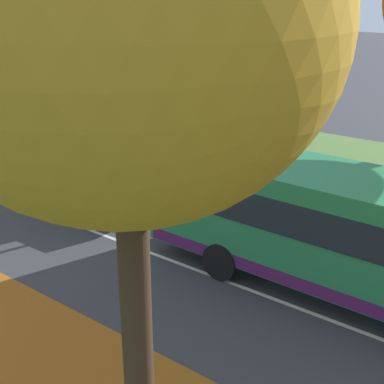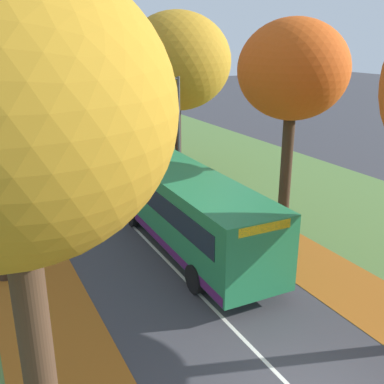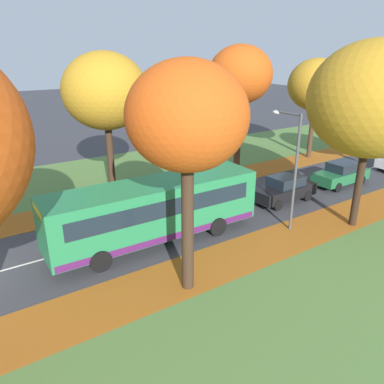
# 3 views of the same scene
# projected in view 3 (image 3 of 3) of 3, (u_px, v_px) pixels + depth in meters

# --- Properties ---
(grass_verge_left) EXTENTS (12.00, 90.00, 0.01)m
(grass_verge_left) POSITION_uv_depth(u_px,v_px,m) (213.00, 159.00, 32.30)
(grass_verge_left) COLOR #517538
(grass_verge_left) RESTS_ON ground
(leaf_litter_left) EXTENTS (2.80, 60.00, 0.00)m
(leaf_litter_left) POSITION_uv_depth(u_px,v_px,m) (182.00, 187.00, 25.62)
(leaf_litter_left) COLOR #9E5619
(leaf_litter_left) RESTS_ON grass_verge_left
(leaf_litter_right) EXTENTS (2.80, 60.00, 0.00)m
(leaf_litter_right) POSITION_uv_depth(u_px,v_px,m) (281.00, 240.00, 18.45)
(leaf_litter_right) COLOR #9E5619
(leaf_litter_right) RESTS_ON grass_verge_right
(road_centre_line) EXTENTS (0.12, 80.00, 0.01)m
(road_centre_line) POSITION_uv_depth(u_px,v_px,m) (294.00, 189.00, 25.14)
(road_centre_line) COLOR silver
(road_centre_line) RESTS_ON ground
(tree_left_near) EXTENTS (4.95, 4.95, 8.78)m
(tree_left_near) POSITION_uv_depth(u_px,v_px,m) (105.00, 92.00, 21.59)
(tree_left_near) COLOR #382619
(tree_left_near) RESTS_ON ground
(tree_left_mid) EXTENTS (4.52, 4.52, 9.20)m
(tree_left_mid) POSITION_uv_depth(u_px,v_px,m) (240.00, 75.00, 26.33)
(tree_left_mid) COLOR #422D1E
(tree_left_mid) RESTS_ON ground
(tree_left_far) EXTENTS (4.66, 4.66, 8.23)m
(tree_left_far) POSITION_uv_depth(u_px,v_px,m) (316.00, 85.00, 30.62)
(tree_left_far) COLOR #422D1E
(tree_left_far) RESTS_ON ground
(tree_right_near) EXTENTS (4.18, 4.18, 8.58)m
(tree_right_near) POSITION_uv_depth(u_px,v_px,m) (187.00, 118.00, 12.46)
(tree_right_near) COLOR #382619
(tree_right_near) RESTS_ON ground
(tree_right_mid) EXTENTS (6.16, 6.16, 9.33)m
(tree_right_mid) POSITION_uv_depth(u_px,v_px,m) (373.00, 100.00, 17.75)
(tree_right_mid) COLOR black
(tree_right_mid) RESTS_ON ground
(streetlamp_right) EXTENTS (1.89, 0.28, 6.00)m
(streetlamp_right) POSITION_uv_depth(u_px,v_px,m) (292.00, 159.00, 18.49)
(streetlamp_right) COLOR #47474C
(streetlamp_right) RESTS_ON ground
(bus) EXTENTS (2.79, 10.44, 2.98)m
(bus) POSITION_uv_depth(u_px,v_px,m) (154.00, 208.00, 17.82)
(bus) COLOR #237A47
(bus) RESTS_ON ground
(car_black_lead) EXTENTS (1.83, 4.23, 1.62)m
(car_black_lead) POSITION_uv_depth(u_px,v_px,m) (284.00, 189.00, 22.90)
(car_black_lead) COLOR black
(car_black_lead) RESTS_ON ground
(car_green_following) EXTENTS (1.79, 4.21, 1.62)m
(car_green_following) POSITION_uv_depth(u_px,v_px,m) (341.00, 174.00, 25.72)
(car_green_following) COLOR #1E6038
(car_green_following) RESTS_ON ground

